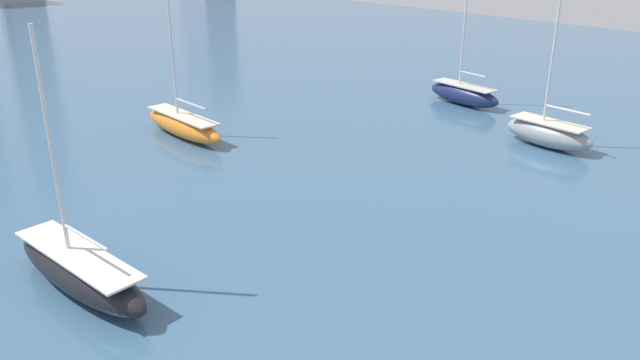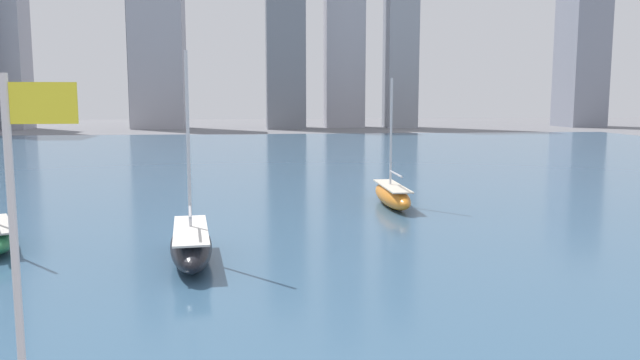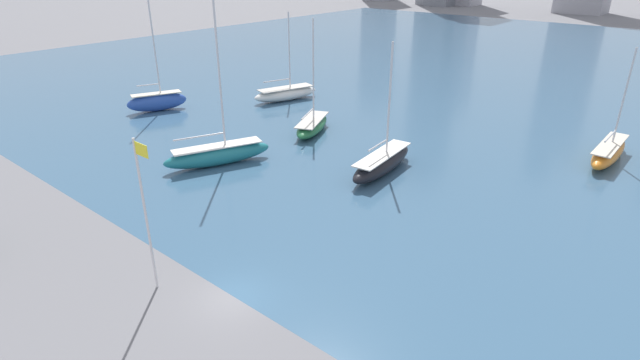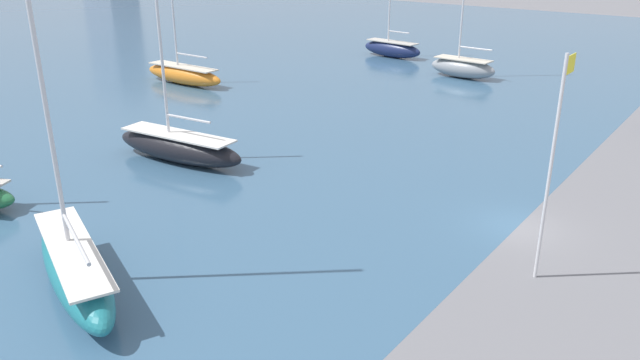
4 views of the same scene
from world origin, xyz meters
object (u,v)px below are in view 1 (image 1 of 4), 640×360
Objects in this scene: sailboat_gray at (548,132)px; sailboat_orange at (183,125)px; sailboat_navy at (464,93)px; sailboat_black at (80,270)px.

sailboat_orange is at bearing 135.73° from sailboat_gray.
sailboat_navy is 12.18m from sailboat_gray.
sailboat_gray is (-5.25, -10.99, 0.07)m from sailboat_navy.
sailboat_orange is 21.54m from sailboat_black.
sailboat_navy reaches higher than sailboat_orange.
sailboat_gray is 1.43× the size of sailboat_black.
sailboat_orange is 26.70m from sailboat_gray.
sailboat_navy is 1.33× the size of sailboat_orange.
sailboat_navy is at bearing -20.40° from sailboat_orange.
sailboat_black is at bearing 176.46° from sailboat_gray.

